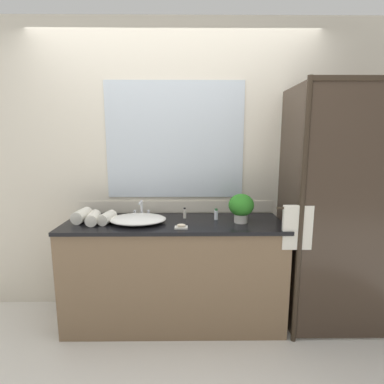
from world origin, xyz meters
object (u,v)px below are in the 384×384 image
at_px(potted_plant, 241,206).
at_px(amenity_bottle_lotion, 185,213).
at_px(rolled_towel_far_edge, 107,218).
at_px(rolled_towel_middle, 93,218).
at_px(amenity_bottle_conditioner, 216,214).
at_px(rolled_towel_near_edge, 82,216).
at_px(soap_dish, 181,226).
at_px(sink_basin, 138,219).
at_px(faucet, 142,211).

relative_size(potted_plant, amenity_bottle_lotion, 2.54).
bearing_deg(rolled_towel_far_edge, rolled_towel_middle, -175.23).
relative_size(amenity_bottle_conditioner, amenity_bottle_lotion, 1.01).
xyz_separation_m(rolled_towel_near_edge, rolled_towel_middle, (0.11, -0.06, -0.00)).
bearing_deg(soap_dish, amenity_bottle_lotion, 85.54).
bearing_deg(sink_basin, soap_dish, -23.31).
relative_size(sink_basin, rolled_towel_far_edge, 2.43).
height_order(potted_plant, soap_dish, potted_plant).
bearing_deg(rolled_towel_middle, sink_basin, 2.38).
relative_size(potted_plant, rolled_towel_near_edge, 1.16).
relative_size(rolled_towel_middle, rolled_towel_far_edge, 1.16).
bearing_deg(rolled_towel_far_edge, amenity_bottle_lotion, 13.19).
bearing_deg(amenity_bottle_lotion, potted_plant, -16.42).
height_order(soap_dish, rolled_towel_middle, rolled_towel_middle).
height_order(potted_plant, rolled_towel_middle, potted_plant).
bearing_deg(amenity_bottle_conditioner, faucet, 171.06).
bearing_deg(amenity_bottle_lotion, faucet, 171.73).
bearing_deg(potted_plant, sink_basin, -179.65).
bearing_deg(rolled_towel_middle, amenity_bottle_conditioner, 6.23).
bearing_deg(rolled_towel_middle, amenity_bottle_lotion, 11.96).
distance_m(soap_dish, amenity_bottle_conditioner, 0.38).
xyz_separation_m(faucet, rolled_towel_far_edge, (-0.25, -0.20, -0.00)).
distance_m(sink_basin, rolled_towel_far_edge, 0.25).
distance_m(rolled_towel_middle, rolled_towel_far_edge, 0.11).
bearing_deg(amenity_bottle_lotion, rolled_towel_middle, -168.04).
bearing_deg(amenity_bottle_lotion, rolled_towel_far_edge, -166.81).
relative_size(potted_plant, amenity_bottle_conditioner, 2.51).
bearing_deg(rolled_towel_middle, soap_dish, -11.00).
bearing_deg(rolled_towel_near_edge, amenity_bottle_conditioner, 2.78).
height_order(rolled_towel_near_edge, rolled_towel_middle, rolled_towel_near_edge).
bearing_deg(potted_plant, amenity_bottle_lotion, 163.58).
xyz_separation_m(sink_basin, potted_plant, (0.84, 0.01, 0.10)).
distance_m(potted_plant, rolled_towel_middle, 1.20).
xyz_separation_m(faucet, potted_plant, (0.84, -0.19, 0.09)).
height_order(sink_basin, rolled_towel_near_edge, rolled_towel_near_edge).
distance_m(faucet, soap_dish, 0.50).
height_order(amenity_bottle_conditioner, amenity_bottle_lotion, amenity_bottle_conditioner).
height_order(sink_basin, soap_dish, sink_basin).
height_order(faucet, rolled_towel_near_edge, faucet).
bearing_deg(potted_plant, faucet, 167.19).
bearing_deg(rolled_towel_far_edge, faucet, 39.21).
height_order(rolled_towel_middle, rolled_towel_far_edge, rolled_towel_middle).
distance_m(potted_plant, rolled_towel_near_edge, 1.31).
height_order(amenity_bottle_conditioner, rolled_towel_far_edge, amenity_bottle_conditioner).
xyz_separation_m(soap_dish, rolled_towel_near_edge, (-0.82, 0.19, 0.04)).
xyz_separation_m(sink_basin, rolled_towel_near_edge, (-0.47, 0.04, 0.02)).
bearing_deg(faucet, sink_basin, -90.00).
xyz_separation_m(soap_dish, rolled_towel_far_edge, (-0.60, 0.15, 0.03)).
height_order(potted_plant, amenity_bottle_conditioner, potted_plant).
distance_m(amenity_bottle_conditioner, rolled_towel_middle, 1.01).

